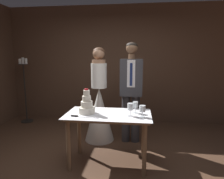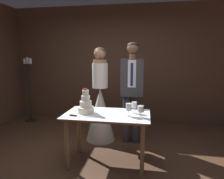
# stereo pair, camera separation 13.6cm
# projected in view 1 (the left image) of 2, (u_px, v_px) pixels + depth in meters

# --- Properties ---
(ground_plane) EXTENTS (40.00, 40.00, 0.00)m
(ground_plane) POSITION_uv_depth(u_px,v_px,m) (95.00, 174.00, 2.66)
(ground_plane) COLOR #4C3323
(wall_back) EXTENTS (5.32, 0.12, 2.72)m
(wall_back) POSITION_uv_depth(u_px,v_px,m) (115.00, 65.00, 4.76)
(wall_back) COLOR #513828
(wall_back) RESTS_ON ground_plane
(cake_table) EXTENTS (1.19, 0.68, 0.75)m
(cake_table) POSITION_uv_depth(u_px,v_px,m) (108.00, 121.00, 2.82)
(cake_table) COLOR #8E6B4C
(cake_table) RESTS_ON ground_plane
(tiered_cake) EXTENTS (0.23, 0.23, 0.35)m
(tiered_cake) POSITION_uv_depth(u_px,v_px,m) (87.00, 106.00, 2.81)
(tiered_cake) COLOR silver
(tiered_cake) RESTS_ON cake_table
(cake_knife) EXTENTS (0.39, 0.06, 0.02)m
(cake_knife) POSITION_uv_depth(u_px,v_px,m) (79.00, 116.00, 2.65)
(cake_knife) COLOR silver
(cake_knife) RESTS_ON cake_table
(wine_glass_near) EXTENTS (0.07, 0.07, 0.16)m
(wine_glass_near) POSITION_uv_depth(u_px,v_px,m) (135.00, 105.00, 2.83)
(wine_glass_near) COLOR silver
(wine_glass_near) RESTS_ON cake_table
(wine_glass_middle) EXTENTS (0.08, 0.08, 0.18)m
(wine_glass_middle) POSITION_uv_depth(u_px,v_px,m) (130.00, 107.00, 2.68)
(wine_glass_middle) COLOR silver
(wine_glass_middle) RESTS_ON cake_table
(wine_glass_far) EXTENTS (0.08, 0.08, 0.16)m
(wine_glass_far) POSITION_uv_depth(u_px,v_px,m) (142.00, 109.00, 2.63)
(wine_glass_far) COLOR silver
(wine_glass_far) RESTS_ON cake_table
(bride) EXTENTS (0.54, 0.54, 1.71)m
(bride) POSITION_uv_depth(u_px,v_px,m) (99.00, 107.00, 3.67)
(bride) COLOR white
(bride) RESTS_ON ground_plane
(groom) EXTENTS (0.39, 0.25, 1.79)m
(groom) POSITION_uv_depth(u_px,v_px,m) (131.00, 88.00, 3.54)
(groom) COLOR #38383D
(groom) RESTS_ON ground_plane
(candle_stand) EXTENTS (0.28, 0.28, 1.53)m
(candle_stand) POSITION_uv_depth(u_px,v_px,m) (25.00, 90.00, 4.69)
(candle_stand) COLOR black
(candle_stand) RESTS_ON ground_plane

